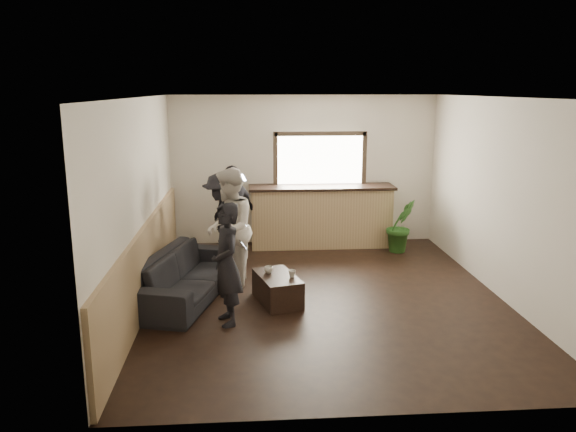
{
  "coord_description": "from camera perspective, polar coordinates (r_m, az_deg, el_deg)",
  "views": [
    {
      "loc": [
        -1.07,
        -7.51,
        2.92
      ],
      "look_at": [
        -0.49,
        0.4,
        1.11
      ],
      "focal_mm": 35.0,
      "sensor_mm": 36.0,
      "label": 1
    }
  ],
  "objects": [
    {
      "name": "cup_b",
      "position": [
        7.73,
        0.41,
        -5.88
      ],
      "size": [
        0.12,
        0.12,
        0.09
      ],
      "primitive_type": "imported",
      "rotation": [
        0.0,
        0.0,
        1.76
      ],
      "color": "silver",
      "rests_on": "coffee_table"
    },
    {
      "name": "bar_counter",
      "position": [
        10.55,
        3.37,
        0.38
      ],
      "size": [
        2.7,
        0.68,
        2.13
      ],
      "color": "tan",
      "rests_on": "ground"
    },
    {
      "name": "person_c",
      "position": [
        9.07,
        -6.69,
        -0.67
      ],
      "size": [
        0.66,
        1.08,
        1.62
      ],
      "rotation": [
        0.0,
        0.0,
        -1.51
      ],
      "color": "black",
      "rests_on": "ground"
    },
    {
      "name": "person_a",
      "position": [
        7.05,
        -6.25,
        -4.9
      ],
      "size": [
        0.52,
        0.65,
        1.56
      ],
      "rotation": [
        0.0,
        0.0,
        -1.29
      ],
      "color": "black",
      "rests_on": "ground"
    },
    {
      "name": "sofa",
      "position": [
        8.11,
        -10.32,
        -5.95
      ],
      "size": [
        1.46,
        2.43,
        0.66
      ],
      "primitive_type": "imported",
      "rotation": [
        0.0,
        0.0,
        1.3
      ],
      "color": "black",
      "rests_on": "ground"
    },
    {
      "name": "potted_plant",
      "position": [
        10.36,
        11.39,
        -0.97
      ],
      "size": [
        0.64,
        0.57,
        0.97
      ],
      "primitive_type": "imported",
      "rotation": [
        0.0,
        0.0,
        0.3
      ],
      "color": "#2D6623",
      "rests_on": "ground"
    },
    {
      "name": "cup_a",
      "position": [
        7.9,
        -1.99,
        -5.48
      ],
      "size": [
        0.14,
        0.14,
        0.09
      ],
      "primitive_type": "imported",
      "rotation": [
        0.0,
        0.0,
        2.97
      ],
      "color": "silver",
      "rests_on": "coffee_table"
    },
    {
      "name": "coffee_table",
      "position": [
        7.88,
        -1.09,
        -7.38
      ],
      "size": [
        0.7,
        0.97,
        0.39
      ],
      "primitive_type": "cube",
      "rotation": [
        0.0,
        0.0,
        0.27
      ],
      "color": "black",
      "rests_on": "ground"
    },
    {
      "name": "person_b",
      "position": [
        8.34,
        -5.97,
        -1.25
      ],
      "size": [
        0.71,
        0.89,
        1.79
      ],
      "rotation": [
        0.0,
        0.0,
        -1.6
      ],
      "color": "beige",
      "rests_on": "ground"
    },
    {
      "name": "ground",
      "position": [
        8.13,
        3.69,
        -8.2
      ],
      "size": [
        5.0,
        6.0,
        0.01
      ],
      "primitive_type": "cube",
      "color": "black"
    },
    {
      "name": "person_d",
      "position": [
        9.75,
        -5.49,
        0.37
      ],
      "size": [
        0.92,
        0.99,
        1.64
      ],
      "rotation": [
        0.0,
        0.0,
        -2.26
      ],
      "color": "black",
      "rests_on": "ground"
    },
    {
      "name": "room_shell",
      "position": [
        7.66,
        -1.63,
        1.94
      ],
      "size": [
        5.01,
        6.01,
        2.8
      ],
      "color": "silver",
      "rests_on": "ground"
    }
  ]
}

